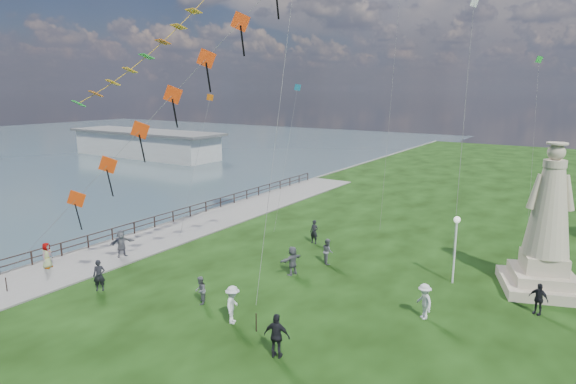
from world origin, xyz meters
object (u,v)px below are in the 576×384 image
Objects in this scene: pier_pavilion at (145,143)px; lamppost at (456,235)px; person_6 at (314,232)px; person_2 at (233,305)px; person_7 at (328,251)px; person_10 at (47,257)px; person_1 at (200,290)px; person_5 at (122,245)px; person_3 at (277,336)px; person_11 at (292,260)px; person_8 at (424,301)px; person_0 at (99,275)px; statue at (547,237)px; person_9 at (538,299)px.

pier_pavilion is 65.08m from lamppost.
pier_pavilion reaches higher than person_6.
person_7 is at bearing -24.28° from person_2.
person_10 is at bearing -47.04° from pier_pavilion.
person_1 is 0.86× the size of person_6.
lamppost reaches higher than person_6.
person_5 is (-19.45, -7.58, -1.95)m from lamppost.
person_3 is 1.09× the size of person_11.
pier_pavilion is at bearing -166.63° from person_8.
person_10 is at bearing -120.77° from person_8.
person_0 is at bearing -14.70° from person_3.
person_8 reaches higher than person_11.
person_2 reaches higher than person_5.
person_2 is 6.76m from person_11.
person_5 is 1.12× the size of person_10.
person_7 is (8.57, 10.57, -0.06)m from person_0.
pier_pavilion is 17.00× the size of person_11.
person_2 reaches higher than person_6.
pier_pavilion is 3.65× the size of statue.
pier_pavilion reaches higher than person_5.
person_5 is 1.04× the size of person_6.
person_11 is (7.69, 7.78, 0.01)m from person_0.
person_7 is (-3.47, 10.84, -0.14)m from person_3.
statue is (62.97, -26.67, 1.26)m from pier_pavilion.
person_3 is at bearing 156.91° from person_7.
person_8 is (10.27, -7.19, 0.02)m from person_6.
person_7 is (51.05, -29.43, -1.02)m from pier_pavilion.
person_2 reaches higher than person_1.
person_1 is 0.82× the size of person_5.
person_6 is at bearing -28.62° from pier_pavilion.
person_9 is at bearing -133.57° from person_7.
lamppost is 20.97m from person_5.
person_2 is 12.88m from person_6.
person_6 is 6.17m from person_11.
pier_pavilion is 68.40m from statue.
person_5 is 24.71m from person_9.
statue reaches higher than person_2.
pier_pavilion is 69.92m from person_9.
person_2 is (51.07, -38.93, -0.91)m from pier_pavilion.
lamppost is at bearing 127.85° from person_11.
person_10 is (-11.29, -13.39, -0.06)m from person_6.
person_11 reaches higher than person_10.
person_5 is (-3.33, 4.12, 0.02)m from person_0.
person_1 is 16.94m from person_9.
lamppost reaches higher than person_10.
lamppost is at bearing -122.30° from person_7.
person_2 is 1.05× the size of person_11.
pier_pavilion is 64.22m from person_2.
lamppost is at bearing -59.69° from person_2.
statue reaches higher than person_6.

